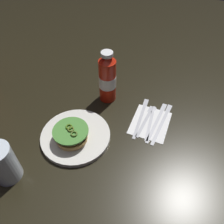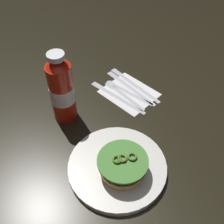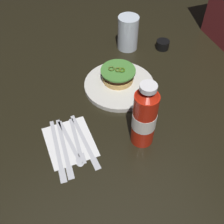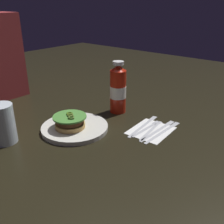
{
  "view_description": "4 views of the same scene",
  "coord_description": "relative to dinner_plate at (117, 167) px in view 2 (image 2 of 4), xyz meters",
  "views": [
    {
      "loc": [
        -0.43,
        -0.36,
        0.67
      ],
      "look_at": [
        0.07,
        -0.14,
        0.08
      ],
      "focal_mm": 36.8,
      "sensor_mm": 36.0,
      "label": 1
    },
    {
      "loc": [
        -0.3,
        0.23,
        0.62
      ],
      "look_at": [
        0.07,
        -0.11,
        0.08
      ],
      "focal_mm": 44.8,
      "sensor_mm": 36.0,
      "label": 2
    },
    {
      "loc": [
        0.64,
        -0.3,
        0.68
      ],
      "look_at": [
        0.13,
        -0.12,
        0.06
      ],
      "focal_mm": 44.08,
      "sensor_mm": 36.0,
      "label": 3
    },
    {
      "loc": [
        -0.6,
        -0.7,
        0.45
      ],
      "look_at": [
        0.09,
        -0.12,
        0.05
      ],
      "focal_mm": 41.2,
      "sensor_mm": 36.0,
      "label": 4
    }
  ],
  "objects": [
    {
      "name": "butter_knife",
      "position": [
        0.2,
        -0.18,
        -0.0
      ],
      "size": [
        0.22,
        0.04,
        0.0
      ],
      "color": "silver",
      "rests_on": "napkin"
    },
    {
      "name": "table_knife",
      "position": [
        0.2,
        -0.25,
        -0.0
      ],
      "size": [
        0.22,
        0.02,
        0.0
      ],
      "color": "silver",
      "rests_on": "napkin"
    },
    {
      "name": "ground_plane",
      "position": [
        0.03,
        0.04,
        -0.01
      ],
      "size": [
        3.0,
        3.0,
        0.0
      ],
      "primitive_type": "plane",
      "color": "black"
    },
    {
      "name": "steak_knife",
      "position": [
        0.21,
        -0.27,
        -0.0
      ],
      "size": [
        0.22,
        0.02,
        0.0
      ],
      "color": "silver",
      "rests_on": "napkin"
    },
    {
      "name": "dinner_plate",
      "position": [
        0.0,
        0.0,
        0.0
      ],
      "size": [
        0.25,
        0.25,
        0.02
      ],
      "primitive_type": "cylinder",
      "color": "silver",
      "rests_on": "ground_plane"
    },
    {
      "name": "fork_utensil",
      "position": [
        0.19,
        -0.2,
        -0.0
      ],
      "size": [
        0.17,
        0.02,
        0.0
      ],
      "color": "silver",
      "rests_on": "napkin"
    },
    {
      "name": "ketchup_bottle",
      "position": [
        0.24,
        -0.02,
        0.09
      ],
      "size": [
        0.07,
        0.07,
        0.22
      ],
      "color": "red",
      "rests_on": "ground_plane"
    },
    {
      "name": "napkin",
      "position": [
        0.18,
        -0.22,
        -0.01
      ],
      "size": [
        0.17,
        0.14,
        0.0
      ],
      "primitive_type": "cube",
      "rotation": [
        0.0,
        0.0,
        0.05
      ],
      "color": "white",
      "rests_on": "ground_plane"
    },
    {
      "name": "burger_sandwich",
      "position": [
        -0.02,
        0.0,
        0.03
      ],
      "size": [
        0.12,
        0.12,
        0.05
      ],
      "color": "tan",
      "rests_on": "dinner_plate"
    },
    {
      "name": "spoon_utensil",
      "position": [
        0.2,
        -0.22,
        -0.0
      ],
      "size": [
        0.18,
        0.04,
        0.0
      ],
      "color": "silver",
      "rests_on": "napkin"
    }
  ]
}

